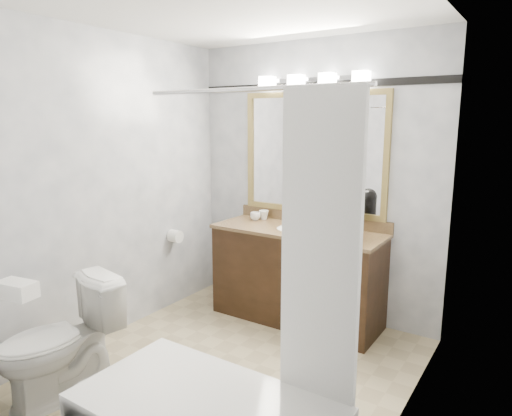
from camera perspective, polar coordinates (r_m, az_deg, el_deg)
name	(u,v)px	position (r m, az deg, el deg)	size (l,w,h in m)	color
room	(229,202)	(3.12, -3.45, 0.79)	(2.42, 2.62, 2.52)	tan
vanity	(297,273)	(4.16, 5.15, -8.11)	(1.53, 0.58, 0.97)	black
mirror	(313,154)	(4.18, 7.13, 6.77)	(1.40, 0.04, 1.10)	#A28949
vanity_light_bar	(312,81)	(4.14, 7.00, 15.51)	(1.02, 0.14, 0.12)	silver
accent_stripe	(315,85)	(4.19, 7.40, 14.99)	(2.40, 0.01, 0.06)	black
tp_roll	(175,236)	(4.46, -10.05, -3.49)	(0.12, 0.12, 0.11)	white
toilet	(59,342)	(3.32, -23.36, -15.16)	(0.44, 0.76, 0.78)	white
tissue_box	(17,289)	(3.05, -27.74, -9.00)	(0.23, 0.13, 0.10)	white
coffee_maker	(348,215)	(3.84, 11.45, -0.90)	(0.18, 0.22, 0.34)	black
cup_left	(255,216)	(4.38, -0.09, -1.03)	(0.10, 0.10, 0.08)	white
cup_right	(264,215)	(4.42, 0.98, -0.86)	(0.09, 0.09, 0.09)	white
soap_bottle_a	(301,218)	(4.23, 5.69, -1.22)	(0.05, 0.05, 0.12)	white
soap_bottle_b	(324,223)	(4.13, 8.49, -1.84)	(0.07, 0.07, 0.09)	white
soap_bar	(320,228)	(4.08, 7.98, -2.44)	(0.07, 0.05, 0.02)	beige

